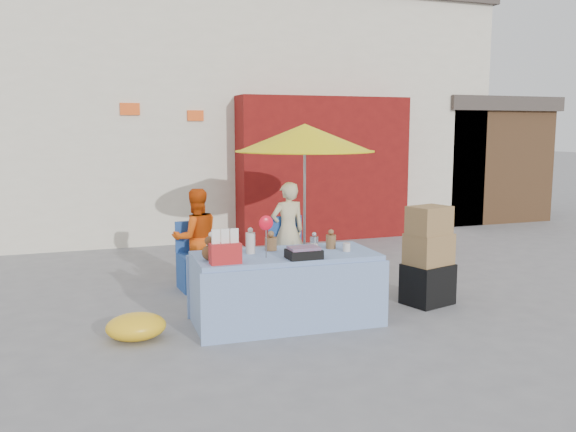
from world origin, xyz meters
name	(u,v)px	position (x,y,z in m)	size (l,w,h in m)	color
ground	(289,314)	(0.00, 0.00, 0.00)	(80.00, 80.00, 0.00)	slate
backdrop	(195,80)	(0.52, 7.52, 3.10)	(14.00, 8.00, 7.80)	silver
market_table	(285,287)	(-0.14, -0.27, 0.38)	(1.96, 0.97, 1.17)	#7E9CCA
chair_left	(199,269)	(-0.71, 1.39, 0.26)	(0.51, 0.50, 0.85)	#204694
chair_right	(291,262)	(0.54, 1.39, 0.26)	(0.51, 0.50, 0.85)	#204694
vendor_orange	(196,238)	(-0.71, 1.53, 0.64)	(0.62, 0.48, 1.27)	#D9490B
vendor_beige	(288,231)	(0.54, 1.53, 0.66)	(0.48, 0.32, 1.32)	beige
umbrella	(305,138)	(0.84, 1.68, 1.89)	(1.90, 1.90, 2.09)	gray
box_stack	(428,259)	(1.65, -0.17, 0.53)	(0.61, 0.55, 1.15)	black
tarp_bundle	(136,327)	(-1.67, -0.28, 0.13)	(0.58, 0.46, 0.26)	yellow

